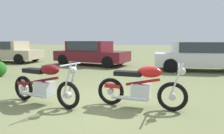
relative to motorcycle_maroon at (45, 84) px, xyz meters
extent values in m
plane|color=olive|center=(1.06, 0.30, -0.48)|extent=(120.00, 120.00, 0.00)
torus|color=black|center=(0.67, -0.12, -0.18)|extent=(0.62, 0.20, 0.61)
torus|color=black|center=(-0.72, 0.14, -0.18)|extent=(0.62, 0.20, 0.61)
cylinder|color=silver|center=(0.67, -0.12, -0.18)|extent=(0.16, 0.12, 0.14)
cylinder|color=silver|center=(-0.72, 0.14, -0.18)|extent=(0.16, 0.12, 0.14)
cylinder|color=silver|center=(0.74, -0.05, 0.16)|extent=(0.28, 0.09, 0.75)
cylinder|color=silver|center=(0.71, -0.22, 0.16)|extent=(0.28, 0.09, 0.75)
cube|color=silver|center=(-0.01, 0.01, -0.10)|extent=(0.45, 0.37, 0.32)
cylinder|color=maroon|center=(0.02, 0.00, 0.10)|extent=(0.77, 0.20, 0.22)
ellipsoid|color=maroon|center=(0.17, -0.03, 0.35)|extent=(0.56, 0.35, 0.24)
cube|color=black|center=(-0.30, 0.06, 0.29)|extent=(0.63, 0.35, 0.10)
cube|color=maroon|center=(-0.66, 0.13, -0.04)|extent=(0.39, 0.24, 0.08)
cylinder|color=silver|center=(0.76, -0.14, 0.50)|extent=(0.15, 0.63, 0.03)
sphere|color=silver|center=(0.82, -0.15, 0.38)|extent=(0.19, 0.19, 0.16)
cylinder|color=silver|center=(-0.25, -0.11, -0.24)|extent=(0.80, 0.23, 0.08)
torus|color=black|center=(2.82, 0.38, -0.17)|extent=(0.63, 0.11, 0.63)
torus|color=black|center=(1.46, 0.43, -0.17)|extent=(0.63, 0.11, 0.63)
cylinder|color=silver|center=(2.82, 0.38, -0.17)|extent=(0.14, 0.11, 0.14)
cylinder|color=silver|center=(1.46, 0.43, -0.17)|extent=(0.14, 0.11, 0.14)
cylinder|color=silver|center=(2.89, 0.47, 0.16)|extent=(0.27, 0.05, 0.74)
cylinder|color=silver|center=(2.88, 0.29, 0.16)|extent=(0.27, 0.05, 0.74)
cube|color=silver|center=(2.16, 0.41, -0.10)|extent=(0.41, 0.31, 0.32)
cylinder|color=red|center=(2.19, 0.41, 0.10)|extent=(0.75, 0.09, 0.21)
ellipsoid|color=red|center=(2.34, 0.40, 0.33)|extent=(0.53, 0.28, 0.24)
cube|color=black|center=(1.86, 0.42, 0.27)|extent=(0.61, 0.26, 0.10)
cube|color=red|center=(1.52, 0.43, -0.03)|extent=(0.37, 0.19, 0.08)
cylinder|color=silver|center=(2.92, 0.38, 0.50)|extent=(0.06, 0.64, 0.03)
sphere|color=silver|center=(2.98, 0.38, 0.38)|extent=(0.17, 0.17, 0.16)
cylinder|color=silver|center=(1.94, 0.26, -0.24)|extent=(0.80, 0.11, 0.08)
cube|color=#BCAD8C|center=(-7.90, 7.04, 0.07)|extent=(4.51, 2.28, 0.60)
cube|color=#BCAD8C|center=(-8.30, 7.00, 0.65)|extent=(3.19, 1.96, 0.60)
cube|color=#2D3842|center=(-8.30, 7.00, 0.67)|extent=(2.74, 1.95, 0.48)
cylinder|color=black|center=(-6.52, 8.05, -0.16)|extent=(0.66, 0.28, 0.64)
cylinder|color=black|center=(-6.35, 6.33, -0.16)|extent=(0.66, 0.28, 0.64)
cube|color=maroon|center=(-1.86, 7.26, 0.07)|extent=(4.57, 2.40, 0.60)
cube|color=maroon|center=(-2.01, 7.29, 0.65)|extent=(2.60, 1.94, 0.60)
cube|color=#2D3842|center=(-2.01, 7.29, 0.67)|extent=(2.25, 1.93, 0.48)
cylinder|color=black|center=(-0.27, 7.88, -0.16)|extent=(0.66, 0.31, 0.64)
cylinder|color=black|center=(-0.51, 6.22, -0.16)|extent=(0.66, 0.31, 0.64)
cylinder|color=black|center=(-3.20, 8.31, -0.16)|extent=(0.66, 0.31, 0.64)
cylinder|color=black|center=(-3.44, 6.64, -0.16)|extent=(0.66, 0.31, 0.64)
cube|color=silver|center=(4.17, 6.71, 0.07)|extent=(4.68, 2.23, 0.60)
cube|color=silver|center=(4.02, 6.69, 0.65)|extent=(2.64, 1.85, 0.60)
cube|color=#2D3842|center=(4.02, 6.69, 0.67)|extent=(2.27, 1.84, 0.48)
cylinder|color=black|center=(2.53, 7.38, -0.16)|extent=(0.66, 0.28, 0.64)
cylinder|color=black|center=(2.70, 5.72, -0.16)|extent=(0.66, 0.28, 0.64)
camera|label=1|loc=(2.80, -3.87, 1.00)|focal=32.20mm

